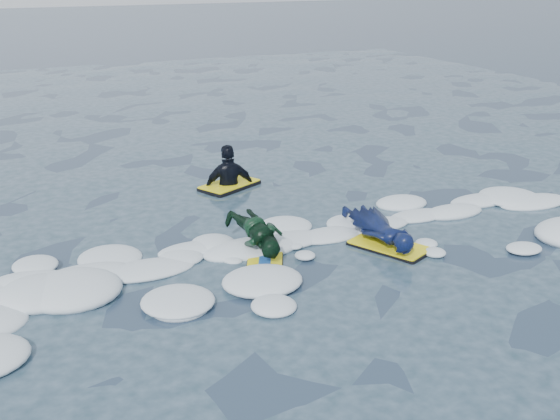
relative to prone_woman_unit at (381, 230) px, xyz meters
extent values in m
plane|color=#18263B|center=(-2.18, -0.88, -0.22)|extent=(120.00, 120.00, 0.00)
cube|color=black|center=(0.00, -0.22, -0.18)|extent=(1.01, 1.24, 0.05)
cube|color=yellow|center=(0.00, -0.22, -0.14)|extent=(0.98, 1.21, 0.02)
imported|color=#0A134C|center=(0.00, 0.03, 0.02)|extent=(0.70, 1.67, 0.39)
cube|color=black|center=(-1.68, 0.23, -0.19)|extent=(0.80, 0.98, 0.04)
cube|color=yellow|center=(-1.68, 0.23, -0.16)|extent=(0.77, 0.96, 0.02)
cube|color=#1752B0|center=(-1.68, 0.23, -0.15)|extent=(0.49, 0.81, 0.01)
imported|color=#0E341A|center=(-1.68, 0.43, 0.06)|extent=(0.72, 1.34, 0.49)
cube|color=black|center=(-1.01, 3.38, -0.18)|extent=(1.24, 1.02, 0.05)
cube|color=yellow|center=(-1.01, 3.38, -0.14)|extent=(1.21, 0.99, 0.02)
imported|color=black|center=(-1.01, 3.38, -0.25)|extent=(1.00, 0.53, 1.63)
camera|label=1|loc=(-5.13, -7.79, 3.57)|focal=45.00mm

